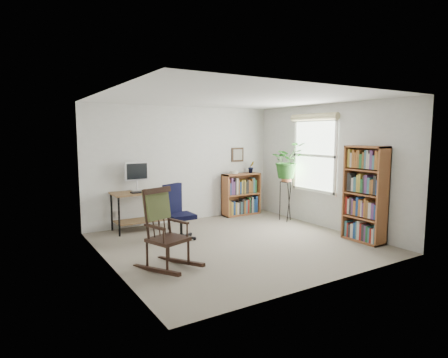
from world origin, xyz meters
TOP-DOWN VIEW (x-y plane):
  - floor at (0.00, 0.00)m, footprint 4.20×4.00m
  - ceiling at (0.00, 0.00)m, footprint 4.20×4.00m
  - wall_back at (0.00, 2.00)m, footprint 4.20×0.00m
  - wall_front at (0.00, -2.00)m, footprint 4.20×0.00m
  - wall_left at (-2.10, 0.00)m, footprint 0.00×4.00m
  - wall_right at (2.10, 0.00)m, footprint 0.00×4.00m
  - window at (2.06, 0.30)m, footprint 0.12×1.20m
  - desk at (-1.08, 1.70)m, footprint 1.03×0.57m
  - monitor at (-1.08, 1.84)m, footprint 0.46×0.16m
  - keyboard at (-1.08, 1.58)m, footprint 0.40×0.15m
  - office_chair at (-0.68, 0.71)m, footprint 0.71×0.71m
  - rocking_chair at (-1.45, -0.49)m, footprint 0.86×1.10m
  - low_bookshelf at (1.34, 1.82)m, footprint 0.89×0.30m
  - tall_bookshelf at (1.92, -1.04)m, footprint 0.31×0.71m
  - plant_stand at (1.80, 0.82)m, footprint 0.32×0.32m
  - spider_plant at (1.80, 0.82)m, footprint 1.69×1.88m
  - potted_plant_small at (1.62, 1.83)m, footprint 0.13×0.24m
  - framed_picture at (1.34, 1.97)m, footprint 0.32×0.04m

SIDE VIEW (x-z plane):
  - floor at x=0.00m, z-range 0.00..0.00m
  - desk at x=-1.08m, z-range 0.00..0.74m
  - low_bookshelf at x=1.34m, z-range 0.00..0.94m
  - office_chair at x=-0.68m, z-range 0.00..0.98m
  - plant_stand at x=1.80m, z-range 0.00..0.98m
  - rocking_chair at x=-1.45m, z-range 0.00..1.12m
  - keyboard at x=-1.08m, z-range 0.74..0.77m
  - tall_bookshelf at x=1.92m, z-range 0.00..1.63m
  - potted_plant_small at x=1.62m, z-range 0.94..1.05m
  - monitor at x=-1.08m, z-range 0.74..1.30m
  - wall_back at x=0.00m, z-range 0.00..2.40m
  - wall_front at x=0.00m, z-range 0.00..2.40m
  - wall_left at x=-2.10m, z-range 0.00..2.40m
  - wall_right at x=2.10m, z-range 0.00..2.40m
  - framed_picture at x=1.34m, z-range 1.20..1.52m
  - window at x=2.06m, z-range 0.65..2.15m
  - spider_plant at x=1.80m, z-range 0.91..2.37m
  - ceiling at x=0.00m, z-range 2.40..2.40m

